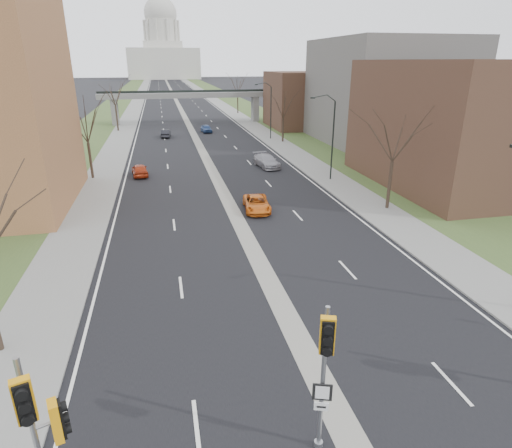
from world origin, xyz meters
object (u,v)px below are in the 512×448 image
object	(u,v)px
signal_pole_left	(40,422)
car_left_near	(140,170)
signal_pole_median	(325,360)
car_right_mid	(267,161)
car_right_near	(257,203)
car_right_far	(206,128)
car_left_far	(166,133)

from	to	relation	value
signal_pole_left	car_left_near	distance (m)	38.76
signal_pole_median	car_left_near	distance (m)	38.84
signal_pole_left	car_right_mid	distance (m)	42.76
car_right_near	signal_pole_left	bearing A→B (deg)	-108.33
car_left_near	car_right_near	xyz separation A→B (m)	(10.06, -14.18, -0.06)
car_left_near	signal_pole_left	bearing A→B (deg)	82.36
car_right_far	signal_pole_median	bearing A→B (deg)	-98.44
signal_pole_median	car_left_near	xyz separation A→B (m)	(-6.83, 38.12, -3.03)
signal_pole_median	car_left_far	size ratio (longest dim) A/B	1.36
car_right_near	car_right_far	bearing A→B (deg)	95.11
car_right_mid	signal_pole_median	bearing A→B (deg)	-109.16
car_left_far	car_right_mid	xyz separation A→B (m)	(11.27, -24.17, 0.09)
signal_pole_median	car_right_near	xyz separation A→B (m)	(3.23, 23.93, -3.09)
car_left_far	car_right_near	bearing A→B (deg)	105.49
car_left_near	car_left_far	distance (m)	25.51
car_right_far	car_right_near	bearing A→B (deg)	-95.88
signal_pole_median	car_right_mid	bearing A→B (deg)	97.63
signal_pole_left	car_right_far	xyz separation A→B (m)	(11.28, 67.87, -2.89)
car_left_near	car_right_mid	bearing A→B (deg)	177.94
car_left_far	car_right_far	size ratio (longest dim) A/B	1.00
car_left_far	car_right_far	world-z (taller)	car_right_far
signal_pole_median	car_right_near	world-z (taller)	signal_pole_median
car_left_far	car_right_near	world-z (taller)	car_left_far
signal_pole_left	car_left_far	distance (m)	64.14
car_left_far	car_right_near	distance (m)	40.03
signal_pole_median	car_right_near	distance (m)	24.35
car_left_far	signal_pole_median	bearing A→B (deg)	98.99
car_left_far	car_right_mid	size ratio (longest dim) A/B	0.77
signal_pole_left	car_right_near	distance (m)	26.93
car_right_near	car_left_far	bearing A→B (deg)	105.27
car_left_far	car_right_near	xyz separation A→B (m)	(6.69, -39.47, -0.03)
signal_pole_left	signal_pole_median	xyz separation A→B (m)	(7.64, 0.53, 0.16)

